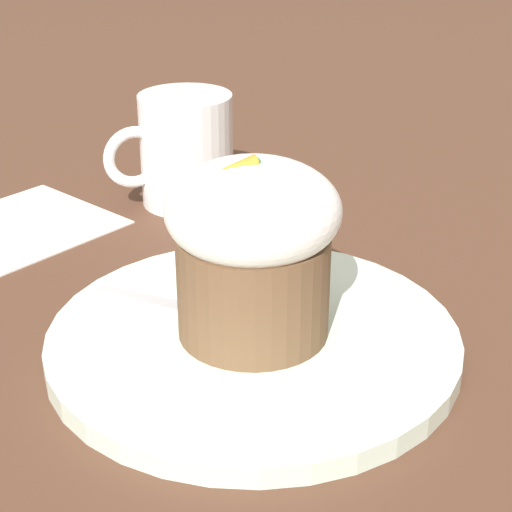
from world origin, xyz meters
TOP-DOWN VIEW (x-y plane):
  - ground_plane at (0.00, 0.00)m, footprint 4.00×4.00m
  - dessert_plate at (0.00, 0.00)m, footprint 0.23×0.23m
  - carrot_cake at (-0.00, 0.00)m, footprint 0.09×0.09m
  - spoon at (0.01, -0.01)m, footprint 0.10×0.11m
  - coffee_cup at (-0.04, -0.22)m, footprint 0.10×0.07m
  - paper_napkin at (0.09, -0.22)m, footprint 0.17×0.16m

SIDE VIEW (x-z plane):
  - ground_plane at x=0.00m, z-range 0.00..0.00m
  - paper_napkin at x=0.09m, z-range 0.00..0.00m
  - dessert_plate at x=0.00m, z-range 0.00..0.01m
  - spoon at x=0.01m, z-range 0.01..0.02m
  - coffee_cup at x=-0.04m, z-range 0.00..0.09m
  - carrot_cake at x=0.00m, z-range 0.01..0.12m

